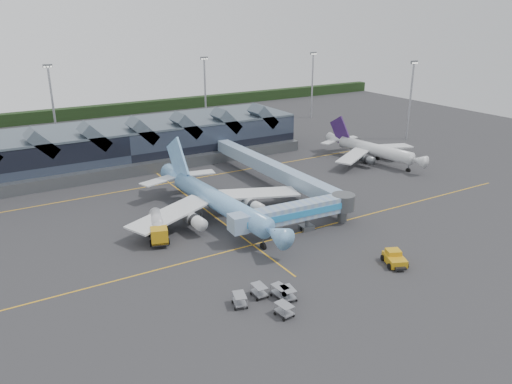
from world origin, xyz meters
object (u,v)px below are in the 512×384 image
main_airliner (215,200)px  jet_bridge (302,211)px  fuel_truck (157,225)px  pushback_tug (394,259)px  regional_jet (372,149)px

main_airliner → jet_bridge: (10.23, -12.15, -0.12)m
fuel_truck → main_airliner: bearing=24.1°
main_airliner → fuel_truck: size_ratio=3.75×
jet_bridge → pushback_tug: 17.67m
jet_bridge → regional_jet: bearing=36.0°
regional_jet → jet_bridge: size_ratio=1.24×
fuel_truck → pushback_tug: size_ratio=2.09×
main_airliner → pushback_tug: 32.73m
jet_bridge → pushback_tug: (4.78, -16.79, -2.71)m
jet_bridge → fuel_truck: bearing=157.7°
fuel_truck → regional_jet: bearing=29.6°
main_airliner → jet_bridge: size_ratio=1.66×
main_airliner → fuel_truck: main_airliner is taller
regional_jet → pushback_tug: regional_jet is taller
regional_jet → pushback_tug: bearing=-138.1°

